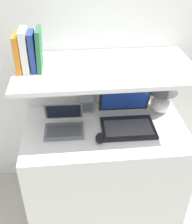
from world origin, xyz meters
The scene contains 13 objects.
wall_back centered at (0.00, 0.70, 1.20)m, with size 6.00×0.05×2.40m.
desk centered at (0.00, 0.32, 0.36)m, with size 1.12×0.64×0.72m.
back_riser centered at (0.00, 0.66, 0.56)m, with size 1.12×0.04×1.12m.
shelf centered at (0.00, 0.39, 1.14)m, with size 1.12×0.57×0.03m.
table_lamp centered at (0.43, 0.49, 0.90)m, with size 0.21×0.21×0.30m.
laptop_large centered at (0.15, 0.35, 0.77)m, with size 0.37×0.35×0.25m.
laptop_small centered at (-0.28, 0.34, 0.76)m, with size 0.26×0.24×0.17m.
computer_mouse centered at (-0.05, 0.20, 0.74)m, with size 0.07×0.12×0.03m.
router_box centered at (-0.11, 0.56, 0.77)m, with size 0.10×0.09×0.10m.
book_orange centered at (-0.51, 0.39, 1.26)m, with size 0.03×0.16×0.22m.
book_white centered at (-0.47, 0.39, 1.27)m, with size 0.04×0.15×0.25m.
book_blue centered at (-0.43, 0.39, 1.27)m, with size 0.03×0.13×0.23m.
book_green centered at (-0.39, 0.39, 1.27)m, with size 0.04×0.16×0.25m.
Camera 1 is at (-0.21, -1.19, 1.89)m, focal length 45.00 mm.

